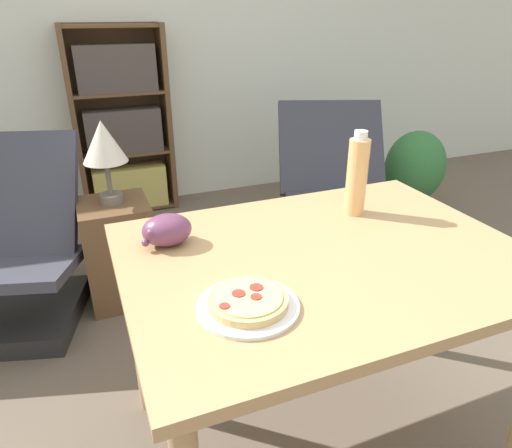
# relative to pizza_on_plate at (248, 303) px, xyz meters

# --- Properties ---
(wall_back) EXTENTS (8.00, 0.05, 2.60)m
(wall_back) POSITION_rel_pizza_on_plate_xyz_m (0.26, 2.75, 0.51)
(wall_back) COLOR silver
(wall_back) RESTS_ON ground_plane
(dining_table) EXTENTS (1.18, 0.88, 0.78)m
(dining_table) POSITION_rel_pizza_on_plate_xyz_m (0.31, 0.17, -0.12)
(dining_table) COLOR tan
(dining_table) RESTS_ON ground_plane
(pizza_on_plate) EXTENTS (0.25, 0.25, 0.04)m
(pizza_on_plate) POSITION_rel_pizza_on_plate_xyz_m (0.00, 0.00, 0.00)
(pizza_on_plate) COLOR white
(pizza_on_plate) RESTS_ON dining_table
(grape_bunch) EXTENTS (0.16, 0.12, 0.10)m
(grape_bunch) POSITION_rel_pizza_on_plate_xyz_m (-0.11, 0.40, 0.03)
(grape_bunch) COLOR #6B3856
(grape_bunch) RESTS_ON dining_table
(drink_bottle) EXTENTS (0.07, 0.07, 0.29)m
(drink_bottle) POSITION_rel_pizza_on_plate_xyz_m (0.55, 0.39, 0.12)
(drink_bottle) COLOR #EFB270
(drink_bottle) RESTS_ON dining_table
(lounge_chair_near) EXTENTS (0.84, 0.92, 0.88)m
(lounge_chair_near) POSITION_rel_pizza_on_plate_xyz_m (-0.73, 1.37, -0.51)
(lounge_chair_near) COLOR black
(lounge_chair_near) RESTS_ON ground_plane
(lounge_chair_far) EXTENTS (0.88, 0.95, 0.88)m
(lounge_chair_far) POSITION_rel_pizza_on_plate_xyz_m (1.18, 1.53, -0.51)
(lounge_chair_far) COLOR black
(lounge_chair_far) RESTS_ON ground_plane
(bookshelf) EXTENTS (0.69, 0.25, 1.35)m
(bookshelf) POSITION_rel_pizza_on_plate_xyz_m (0.01, 2.60, -0.15)
(bookshelf) COLOR brown
(bookshelf) RESTS_ON ground_plane
(side_table) EXTENTS (0.34, 0.34, 0.55)m
(side_table) POSITION_rel_pizza_on_plate_xyz_m (-0.20, 1.37, -0.52)
(side_table) COLOR brown
(side_table) RESTS_ON ground_plane
(table_lamp) EXTENTS (0.21, 0.21, 0.41)m
(table_lamp) POSITION_rel_pizza_on_plate_xyz_m (-0.20, 1.37, 0.05)
(table_lamp) COLOR #665B51
(table_lamp) RESTS_ON side_table
(potted_plant_floor) EXTENTS (0.47, 0.40, 0.62)m
(potted_plant_floor) POSITION_rel_pizza_on_plate_xyz_m (2.02, 1.76, -0.47)
(potted_plant_floor) COLOR #8E5B42
(potted_plant_floor) RESTS_ON ground_plane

